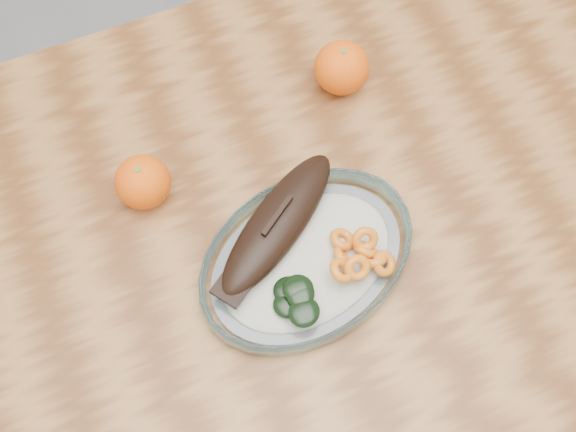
{
  "coord_description": "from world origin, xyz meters",
  "views": [
    {
      "loc": [
        -0.14,
        -0.33,
        1.59
      ],
      "look_at": [
        -0.0,
        0.02,
        0.77
      ],
      "focal_mm": 45.0,
      "sensor_mm": 36.0,
      "label": 1
    }
  ],
  "objects_px": {
    "dining_table": "(294,260)",
    "plated_meal": "(305,257)",
    "orange_right": "(342,68)",
    "orange_left": "(143,182)"
  },
  "relations": [
    {
      "from": "dining_table",
      "to": "plated_meal",
      "type": "xyz_separation_m",
      "value": [
        -0.0,
        -0.04,
        0.12
      ]
    },
    {
      "from": "plated_meal",
      "to": "orange_right",
      "type": "relative_size",
      "value": 8.21
    },
    {
      "from": "dining_table",
      "to": "orange_right",
      "type": "xyz_separation_m",
      "value": [
        0.15,
        0.18,
        0.14
      ]
    },
    {
      "from": "dining_table",
      "to": "orange_left",
      "type": "height_order",
      "value": "orange_left"
    },
    {
      "from": "orange_left",
      "to": "orange_right",
      "type": "height_order",
      "value": "orange_right"
    },
    {
      "from": "dining_table",
      "to": "orange_right",
      "type": "height_order",
      "value": "orange_right"
    },
    {
      "from": "dining_table",
      "to": "plated_meal",
      "type": "distance_m",
      "value": 0.12
    },
    {
      "from": "plated_meal",
      "to": "orange_left",
      "type": "xyz_separation_m",
      "value": [
        -0.15,
        0.16,
        0.02
      ]
    },
    {
      "from": "orange_left",
      "to": "orange_right",
      "type": "distance_m",
      "value": 0.31
    },
    {
      "from": "dining_table",
      "to": "plated_meal",
      "type": "bearing_deg",
      "value": -94.79
    }
  ]
}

